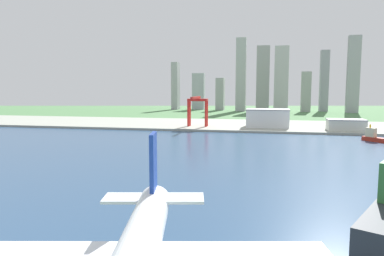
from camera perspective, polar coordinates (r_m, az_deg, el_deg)
The scene contains 8 objects.
ground_plane at distance 257.18m, azimuth 5.31°, elevation -3.99°, with size 2400.00×2400.00×0.00m, color #4E7D4B.
water_bay at distance 198.91m, azimuth 3.27°, elevation -6.99°, with size 840.00×360.00×0.15m, color #2D4C70.
industrial_pier at distance 444.59m, azimuth 8.19°, elevation 0.46°, with size 840.00×140.00×2.50m, color #9FA396.
tugboat_small at distance 348.03m, azimuth 27.38°, elevation -1.25°, with size 18.92×20.53×14.88m.
port_crane_red at distance 411.53m, azimuth 0.87°, elevation 3.82°, with size 23.28×46.88×35.23m.
warehouse_main at distance 416.16m, azimuth 12.16°, elevation 1.61°, with size 48.64×31.71×20.85m.
warehouse_annex at distance 405.61m, azimuth 23.71°, elevation 0.48°, with size 37.90×22.56×12.06m.
distant_skyline at distance 766.28m, azimuth 10.88°, elevation 7.41°, with size 389.26×74.14×152.56m.
Camera 1 is at (29.28, 48.60, 45.60)m, focal length 32.84 mm.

